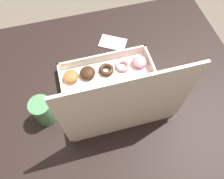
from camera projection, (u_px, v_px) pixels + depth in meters
ground_plane at (117, 145)px, 1.53m from camera, size 8.00×8.00×0.00m
dining_table at (119, 106)px, 0.94m from camera, size 1.02×0.94×0.78m
donut_box at (115, 93)px, 0.77m from camera, size 0.37×0.32×0.35m
coffee_mug at (43, 111)px, 0.75m from camera, size 0.07×0.07×0.11m
paper_napkin at (113, 43)px, 0.96m from camera, size 0.13×0.12×0.01m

